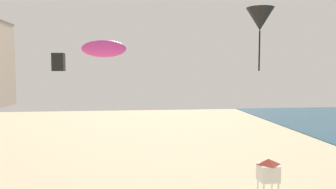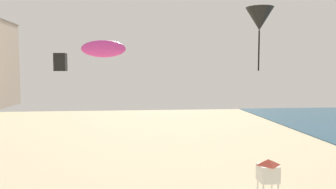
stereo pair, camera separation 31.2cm
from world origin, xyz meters
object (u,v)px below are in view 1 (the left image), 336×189
Objects in this scene: kite_magenta_parafoil at (104,49)px; kite_black_delta at (260,19)px; kite_black_box at (58,62)px; lifeguard_stand at (268,170)px.

kite_magenta_parafoil is 0.74× the size of kite_black_delta.
kite_black_delta reaches higher than kite_black_box.
kite_black_delta is 2.02× the size of kite_black_box.
kite_black_box is (-5.46, 13.31, -0.49)m from kite_magenta_parafoil.
kite_magenta_parafoil reaches higher than lifeguard_stand.
kite_black_delta reaches higher than kite_magenta_parafoil.
kite_black_box is at bearing 115.49° from lifeguard_stand.
kite_magenta_parafoil is 14.40m from kite_black_box.
lifeguard_stand is at bearing -7.98° from kite_magenta_parafoil.
kite_magenta_parafoil is 9.15m from kite_black_delta.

